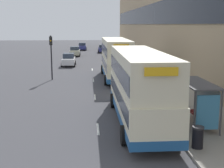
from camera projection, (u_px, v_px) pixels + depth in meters
pavement at (134, 63)px, 47.91m from camera, size 5.00×93.00×0.14m
terrace_facade at (161, 9)px, 46.68m from camera, size 3.10×93.00×16.35m
lane_mark_1 at (98, 129)px, 17.69m from camera, size 0.12×2.00×0.01m
lane_mark_2 at (95, 97)px, 25.45m from camera, size 0.12×2.00×0.01m
lane_mark_3 at (93, 80)px, 33.21m from camera, size 0.12×2.00×0.01m
lane_mark_4 at (92, 69)px, 40.97m from camera, size 0.12×2.00×0.01m
bus_shelter at (200, 96)px, 17.52m from camera, size 1.60×4.20×2.48m
double_decker_bus_near at (139, 86)px, 18.36m from camera, size 2.85×10.99×4.30m
double_decker_bus_ahead at (116, 58)px, 33.51m from camera, size 2.85×11.35×4.30m
car_0 at (75, 51)px, 58.40m from camera, size 2.00×4.41×1.76m
car_1 at (69, 60)px, 44.54m from camera, size 1.94×4.27×1.78m
car_2 at (103, 49)px, 65.46m from camera, size 2.05×4.06×1.68m
car_3 at (82, 46)px, 71.73m from camera, size 1.96×4.14×1.67m
pedestrian_at_shelter at (211, 93)px, 22.52m from camera, size 0.32×0.32×1.63m
pedestrian_1 at (178, 112)px, 17.76m from camera, size 0.31×0.31×1.57m
litter_bin at (198, 137)px, 14.54m from camera, size 0.55×0.55×1.05m
traffic_light_far_kerb at (51, 50)px, 32.89m from camera, size 0.30×0.32×4.70m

